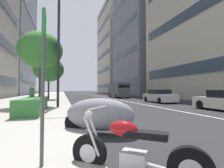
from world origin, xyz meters
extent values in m
cube|color=#A39E93|center=(30.00, 10.74, 0.07)|extent=(160.00, 8.41, 0.15)
cube|color=silver|center=(35.00, 0.00, 0.00)|extent=(110.00, 0.16, 0.01)
cylinder|color=black|center=(0.93, 6.77, 0.31)|extent=(0.48, 0.55, 0.61)
cylinder|color=silver|center=(0.93, 6.77, 0.31)|extent=(0.30, 0.32, 0.31)
cube|color=silver|center=(0.43, 6.17, 0.29)|extent=(0.44, 0.46, 0.28)
cube|color=black|center=(0.32, 6.03, 0.71)|extent=(0.58, 0.63, 0.10)
ellipsoid|color=#AD1116|center=(0.54, 6.30, 0.77)|extent=(0.48, 0.51, 0.24)
cylinder|color=silver|center=(0.83, 6.75, 0.61)|extent=(0.24, 0.27, 0.64)
cylinder|color=silver|center=(0.93, 6.67, 0.61)|extent=(0.24, 0.27, 0.64)
cylinder|color=silver|center=(0.83, 6.65, 1.07)|extent=(0.48, 0.41, 0.04)
sphere|color=silver|center=(0.94, 6.79, 0.95)|extent=(0.14, 0.14, 0.14)
cylinder|color=silver|center=(0.36, 5.86, 0.18)|extent=(0.51, 0.59, 0.16)
ellipsoid|color=gray|center=(3.13, 6.10, 0.61)|extent=(1.80, 2.30, 1.00)
cylinder|color=black|center=(3.57, 6.86, 0.30)|extent=(0.40, 0.57, 0.60)
cylinder|color=black|center=(7.51, -2.22, 0.31)|extent=(0.62, 0.22, 0.62)
cylinder|color=black|center=(7.51, -3.86, 0.31)|extent=(0.62, 0.22, 0.62)
cube|color=#B7B7BC|center=(13.63, -2.83, 0.54)|extent=(4.27, 1.85, 0.78)
cube|color=black|center=(13.69, -2.83, 1.16)|extent=(2.17, 1.68, 0.46)
cylinder|color=black|center=(15.05, -2.03, 0.31)|extent=(0.62, 0.23, 0.62)
cylinder|color=black|center=(15.03, -3.67, 0.31)|extent=(0.62, 0.23, 0.62)
cylinder|color=black|center=(12.24, -2.00, 0.31)|extent=(0.62, 0.23, 0.62)
cylinder|color=black|center=(12.22, -3.63, 0.31)|extent=(0.62, 0.23, 0.62)
cube|color=#4C5156|center=(25.70, -2.31, 1.41)|extent=(5.97, 2.18, 2.37)
cube|color=black|center=(22.74, -2.28, 1.93)|extent=(0.06, 1.79, 0.56)
cylinder|color=black|center=(27.73, -1.36, 0.36)|extent=(0.72, 0.27, 0.72)
cylinder|color=black|center=(27.72, -3.29, 0.36)|extent=(0.72, 0.27, 0.72)
cylinder|color=black|center=(23.68, -1.33, 0.36)|extent=(0.72, 0.27, 0.72)
cylinder|color=black|center=(23.67, -3.26, 0.36)|extent=(0.72, 0.27, 0.72)
cylinder|color=#47494C|center=(0.98, 7.54, 1.44)|extent=(0.06, 0.06, 2.58)
cube|color=#1E8C33|center=(0.98, 7.52, 2.48)|extent=(0.32, 0.02, 0.40)
cylinder|color=#232326|center=(10.28, 7.52, 4.84)|extent=(0.18, 0.18, 9.38)
cube|color=#194C99|center=(9.93, 7.52, 4.80)|extent=(0.56, 0.03, 1.10)
cube|color=#194C99|center=(10.63, 7.52, 4.80)|extent=(0.56, 0.03, 1.10)
cube|color=#337033|center=(7.92, 8.74, 0.54)|extent=(4.33, 1.10, 0.78)
cylinder|color=#473323|center=(12.03, 8.90, 1.70)|extent=(0.22, 0.22, 3.10)
ellipsoid|color=#387A33|center=(12.03, 8.90, 4.51)|extent=(3.36, 3.36, 2.86)
cylinder|color=#473323|center=(20.57, 8.91, 1.38)|extent=(0.22, 0.22, 2.45)
ellipsoid|color=#2D6B2D|center=(20.57, 8.91, 4.01)|extent=(3.75, 3.75, 3.19)
cube|color=#3F724C|center=(10.80, 9.29, 0.55)|extent=(0.39, 0.35, 0.80)
cube|color=#3F724C|center=(10.80, 9.29, 1.23)|extent=(0.47, 0.41, 0.55)
sphere|color=beige|center=(10.80, 9.29, 1.61)|extent=(0.22, 0.22, 0.22)
cube|color=#384756|center=(15.22, -8.49, 4.07)|extent=(21.05, 0.08, 1.50)
cube|color=#384756|center=(15.22, -8.49, 11.35)|extent=(21.05, 0.08, 1.50)
cube|color=gray|center=(39.65, -17.20, 21.79)|extent=(19.24, 17.33, 43.58)
cube|color=#384756|center=(39.65, -8.49, 3.49)|extent=(17.32, 0.08, 1.50)
cube|color=#384756|center=(39.65, -8.49, 10.98)|extent=(17.32, 0.08, 1.50)
cube|color=#384756|center=(39.65, -8.49, 18.48)|extent=(17.32, 0.08, 1.50)
cube|color=#384756|center=(39.65, -8.49, 25.97)|extent=(17.32, 0.08, 1.50)
cube|color=beige|center=(63.42, -16.52, 18.19)|extent=(22.06, 15.97, 36.38)
cube|color=#232D3D|center=(63.42, -8.49, 2.91)|extent=(19.85, 0.08, 1.50)
cube|color=#232D3D|center=(63.42, -8.49, 9.17)|extent=(19.85, 0.08, 1.50)
cube|color=#232D3D|center=(63.42, -8.49, 15.43)|extent=(19.85, 0.08, 1.50)
cube|color=#232D3D|center=(63.42, -8.49, 21.68)|extent=(19.85, 0.08, 1.50)
cube|color=#232D3D|center=(63.42, -8.49, 27.94)|extent=(19.85, 0.08, 1.50)
cube|color=#232D3D|center=(63.42, -8.49, 34.20)|extent=(19.85, 0.08, 1.50)
cube|color=#384756|center=(48.42, 15.90, 4.25)|extent=(20.21, 0.08, 1.50)
cube|color=#384756|center=(48.42, 15.90, 13.40)|extent=(20.21, 0.08, 1.50)
cube|color=#384756|center=(48.42, 15.90, 22.54)|extent=(20.21, 0.08, 1.50)
camera|label=1|loc=(-1.91, 7.23, 1.38)|focal=26.35mm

